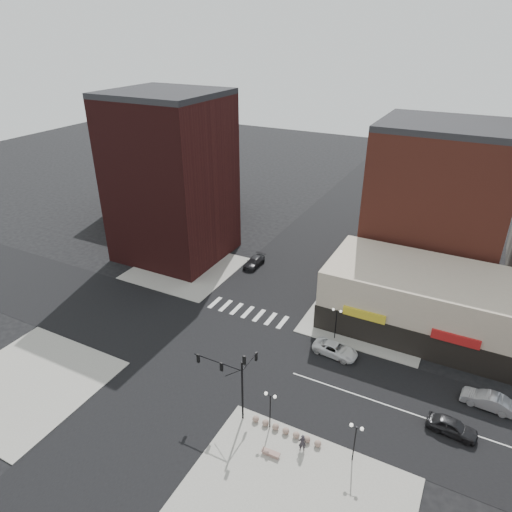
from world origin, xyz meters
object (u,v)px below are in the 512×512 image
at_px(street_lamp_ne, 337,316).
at_px(silver_sedan, 488,400).
at_px(traffic_signal, 235,374).
at_px(stone_bench, 271,453).
at_px(street_lamp_se_b, 356,434).
at_px(dark_sedan_north, 254,262).
at_px(street_lamp_se_a, 270,402).
at_px(white_suv, 335,349).
at_px(dark_sedan_east, 452,427).
at_px(pedestrian, 302,443).

relative_size(street_lamp_ne, silver_sedan, 0.85).
relative_size(traffic_signal, stone_bench, 4.62).
bearing_deg(street_lamp_ne, street_lamp_se_b, -66.37).
distance_m(street_lamp_ne, silver_sedan, 17.59).
height_order(dark_sedan_north, stone_bench, dark_sedan_north).
bearing_deg(dark_sedan_north, traffic_signal, -64.75).
relative_size(street_lamp_se_a, white_suv, 0.80).
relative_size(white_suv, stone_bench, 3.09).
relative_size(traffic_signal, dark_sedan_east, 1.71).
bearing_deg(street_lamp_ne, silver_sedan, -12.00).
bearing_deg(traffic_signal, street_lamp_se_a, -2.57).
distance_m(pedestrian, stone_bench, 2.94).
height_order(street_lamp_ne, dark_sedan_north, street_lamp_ne).
bearing_deg(traffic_signal, dark_sedan_north, 114.25).
bearing_deg(silver_sedan, dark_sedan_north, -110.93).
bearing_deg(street_lamp_se_b, white_suv, 114.43).
bearing_deg(white_suv, street_lamp_se_b, -149.85).
height_order(traffic_signal, silver_sedan, traffic_signal).
distance_m(street_lamp_se_b, street_lamp_ne, 17.46).
relative_size(traffic_signal, pedestrian, 4.21).
bearing_deg(stone_bench, silver_sedan, 41.19).
relative_size(street_lamp_ne, dark_sedan_north, 0.86).
relative_size(street_lamp_se_b, dark_sedan_east, 0.91).
bearing_deg(street_lamp_se_a, silver_sedan, 34.46).
bearing_deg(street_lamp_se_a, street_lamp_ne, 86.42).
bearing_deg(street_lamp_ne, dark_sedan_east, -31.40).
distance_m(white_suv, dark_sedan_north, 23.70).
relative_size(street_lamp_ne, pedestrian, 2.25).
height_order(street_lamp_se_a, stone_bench, street_lamp_se_a).
xyz_separation_m(dark_sedan_east, stone_bench, (-13.84, -10.08, -0.45)).
height_order(white_suv, silver_sedan, silver_sedan).
distance_m(silver_sedan, pedestrian, 19.65).
bearing_deg(stone_bench, dark_sedan_east, 34.80).
bearing_deg(dark_sedan_east, traffic_signal, 114.77).
distance_m(white_suv, dark_sedan_east, 14.54).
distance_m(street_lamp_se_b, white_suv, 14.72).
xyz_separation_m(traffic_signal, street_lamp_se_b, (11.76, -0.17, -1.67)).
relative_size(street_lamp_ne, dark_sedan_east, 0.91).
height_order(street_lamp_se_a, dark_sedan_east, street_lamp_se_a).
xyz_separation_m(street_lamp_se_b, dark_sedan_east, (7.29, 7.28, -2.52)).
xyz_separation_m(street_lamp_se_b, stone_bench, (-6.55, -2.81, -2.96)).
height_order(street_lamp_se_a, pedestrian, street_lamp_se_a).
relative_size(traffic_signal, white_suv, 1.50).
relative_size(dark_sedan_east, dark_sedan_north, 0.94).
xyz_separation_m(street_lamp_se_a, pedestrian, (3.69, -1.05, -2.25)).
xyz_separation_m(street_lamp_se_b, white_suv, (-6.00, 13.20, -2.57)).
xyz_separation_m(dark_sedan_east, pedestrian, (-11.60, -8.33, 0.27)).
bearing_deg(dark_sedan_east, white_suv, 70.28).
bearing_deg(stone_bench, white_suv, 86.73).
xyz_separation_m(street_lamp_se_a, dark_sedan_east, (15.29, 7.28, -2.52)).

